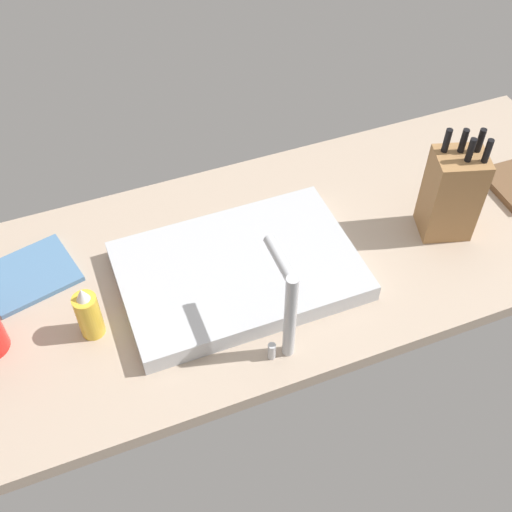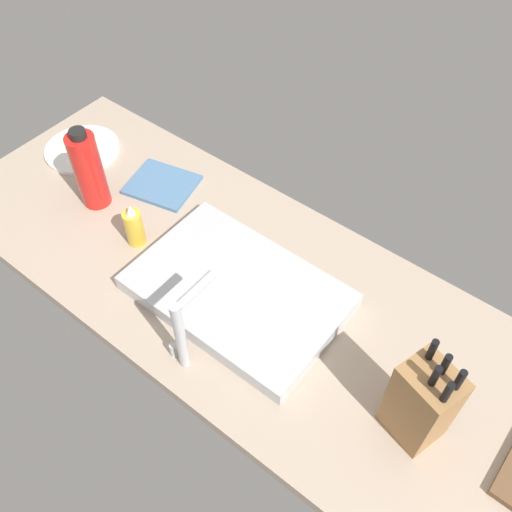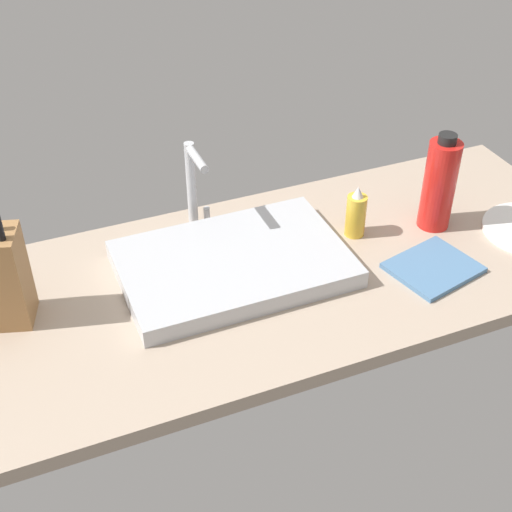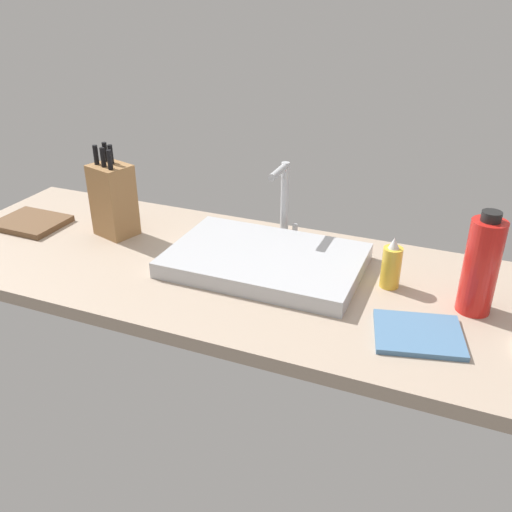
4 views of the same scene
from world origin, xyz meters
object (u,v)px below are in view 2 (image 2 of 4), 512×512
Objects in this scene: water_bottle at (89,170)px; dinner_plate at (82,149)px; faucet at (183,327)px; soap_bottle at (134,227)px; knife_block at (422,402)px; sink_basin at (238,291)px; dish_towel at (162,185)px.

water_bottle is 25.95cm from dinner_plate.
faucet is 83.00cm from dinner_plate.
faucet is 39.59cm from soap_bottle.
knife_block is 1.18× the size of dinner_plate.
sink_basin is 45.62cm from dish_towel.
faucet is 1.68× the size of soap_bottle.
water_bottle is at bearing -1.20° from sink_basin.
soap_bottle is 43.56cm from dinner_plate.
soap_bottle is at bearing 158.96° from dinner_plate.
water_bottle reaches higher than soap_bottle.
dish_towel is at bearing -172.65° from dinner_plate.
knife_block is at bearing 172.52° from dinner_plate.
dish_towel is (91.71, -19.98, -10.46)cm from knife_block.
water_bottle is at bearing 14.39° from knife_block.
dinner_plate and dish_towel have the same top height.
faucet is 50.18cm from knife_block.
knife_block is at bearing 177.59° from water_bottle.
knife_block is 102.02cm from water_bottle.
water_bottle is at bearing 56.92° from dish_towel.
dinner_plate is 30.79cm from dish_towel.
water_bottle is at bearing 149.93° from dinner_plate.
water_bottle reaches higher than sink_basin.
soap_bottle is at bearing 116.79° from dish_towel.
knife_block reaches higher than sink_basin.
faucet is 0.91× the size of water_bottle.
sink_basin is at bearing -175.32° from soap_bottle.
faucet is 0.84× the size of knife_block.
sink_basin is 2.22× the size of dinner_plate.
soap_bottle reaches higher than dish_towel.
sink_basin is 50.22cm from knife_block.
sink_basin is 2.04× the size of water_bottle.
dish_towel is (42.38, -16.80, -1.56)cm from sink_basin.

